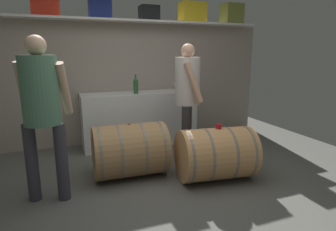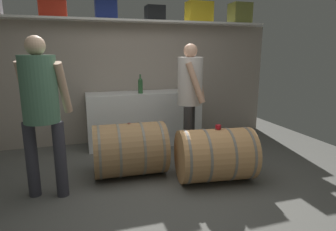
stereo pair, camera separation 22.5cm
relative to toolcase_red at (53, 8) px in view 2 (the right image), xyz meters
The scene contains 16 objects.
ground_plane 2.86m from the toolcase_red, 52.48° to the right, with size 6.29×7.57×0.02m, color #54534E.
back_wall_panel 1.63m from the toolcase_red, ahead, with size 5.09×0.10×1.99m, color gray.
high_shelf_board 1.15m from the toolcase_red, ahead, with size 4.69×0.40×0.03m, color silver.
toolcase_red is the anchor object (origin of this frame).
toolcase_navy 0.77m from the toolcase_red, ahead, with size 0.32×0.27×0.34m, color navy.
toolcase_black 1.56m from the toolcase_red, ahead, with size 0.30×0.27×0.23m, color black.
toolcase_yellow 2.33m from the toolcase_red, ahead, with size 0.43×0.27×0.33m, color yellow.
toolcase_olive 3.12m from the toolcase_red, ahead, with size 0.35×0.30×0.35m, color olive.
work_cabinet 2.16m from the toolcase_red, ahead, with size 1.85×0.56×0.88m, color silver.
wine_bottle_green 1.71m from the toolcase_red, 13.44° to the right, with size 0.07×0.07×0.30m.
wine_glass 2.34m from the toolcase_red, ahead, with size 0.08×0.08×0.13m.
wine_barrel_near 3.16m from the toolcase_red, 45.34° to the right, with size 0.96×0.73×0.64m.
wine_barrel_far 2.44m from the toolcase_red, 58.12° to the right, with size 0.90×0.69×0.67m.
tasting_cup 2.99m from the toolcase_red, 44.97° to the right, with size 0.07×0.07×0.05m, color red.
winemaker_pouring 2.00m from the toolcase_red, 92.57° to the right, with size 0.54×0.45×1.68m.
visitor_tasting 2.37m from the toolcase_red, 30.44° to the right, with size 0.46×0.53×1.63m.
Camera 2 is at (-0.82, -2.72, 1.51)m, focal length 30.50 mm.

